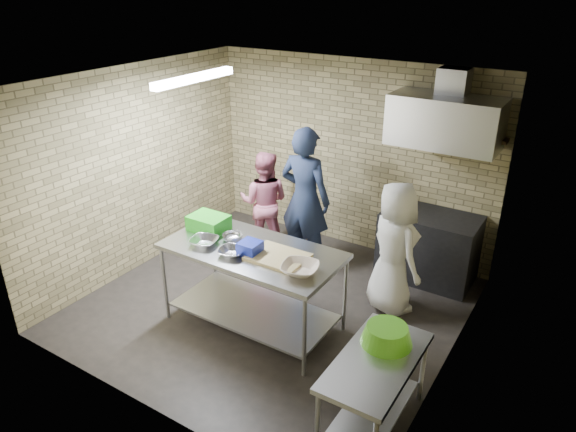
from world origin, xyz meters
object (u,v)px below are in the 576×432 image
object	(u,v)px
stove	(428,247)
prep_table	(253,287)
green_basin	(387,335)
bottle_red	(453,124)
woman_white	(394,249)
woman_pink	(264,202)
side_counter	(374,393)
green_crate	(209,223)
blue_tub	(250,248)
man_navy	(305,199)

from	to	relation	value
stove	prep_table	bearing A→B (deg)	-122.68
green_basin	bottle_red	xyz separation A→B (m)	(-0.38, 2.74, 1.19)
prep_table	woman_white	distance (m)	1.68
stove	woman_pink	distance (m)	2.33
side_counter	green_basin	world-z (taller)	green_basin
green_crate	woman_pink	world-z (taller)	woman_pink
side_counter	woman_white	bearing A→B (deg)	107.67
stove	blue_tub	size ratio (longest dim) A/B	5.52
prep_table	blue_tub	size ratio (longest dim) A/B	9.00
woman_white	blue_tub	bearing A→B (deg)	82.69
stove	woman_pink	world-z (taller)	woman_pink
man_navy	woman_white	xyz separation A→B (m)	(1.40, -0.34, -0.18)
green_basin	man_navy	xyz separation A→B (m)	(-1.96, 1.92, 0.15)
man_navy	woman_white	size ratio (longest dim) A/B	1.22
side_counter	man_navy	distance (m)	3.00
blue_tub	side_counter	bearing A→B (deg)	-18.72
green_crate	blue_tub	world-z (taller)	green_crate
blue_tub	woman_white	distance (m)	1.71
woman_white	side_counter	bearing A→B (deg)	142.99
green_crate	woman_white	bearing A→B (deg)	28.36
man_navy	green_crate	bearing A→B (deg)	69.97
blue_tub	woman_pink	bearing A→B (deg)	120.25
green_basin	man_navy	distance (m)	2.75
prep_table	green_basin	xyz separation A→B (m)	(1.75, -0.43, 0.35)
stove	blue_tub	xyz separation A→B (m)	(-1.27, -2.17, 0.60)
green_crate	bottle_red	xyz separation A→B (m)	(2.07, 2.19, 0.96)
side_counter	bottle_red	distance (m)	3.44
side_counter	woman_pink	distance (m)	3.55
prep_table	woman_pink	distance (m)	1.85
blue_tub	green_basin	size ratio (longest dim) A/B	0.47
side_counter	green_crate	world-z (taller)	green_crate
side_counter	stove	world-z (taller)	stove
green_crate	bottle_red	world-z (taller)	bottle_red
prep_table	stove	distance (m)	2.45
green_basin	woman_white	world-z (taller)	woman_white
green_basin	green_crate	bearing A→B (deg)	167.27
side_counter	woman_pink	size ratio (longest dim) A/B	0.81
green_basin	stove	bearing A→B (deg)	99.76
woman_white	man_navy	bearing A→B (deg)	21.69
side_counter	bottle_red	size ratio (longest dim) A/B	6.67
prep_table	woman_white	xyz separation A→B (m)	(1.19, 1.14, 0.32)
prep_table	stove	xyz separation A→B (m)	(1.32, 2.07, -0.04)
man_navy	side_counter	bearing A→B (deg)	132.37
side_counter	green_crate	xyz separation A→B (m)	(-2.47, 0.80, 0.69)
side_counter	green_crate	distance (m)	2.69
green_basin	woman_white	size ratio (longest dim) A/B	0.29
woman_pink	woman_white	world-z (taller)	woman_white
green_crate	woman_white	distance (m)	2.17
prep_table	bottle_red	world-z (taller)	bottle_red
side_counter	blue_tub	world-z (taller)	blue_tub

